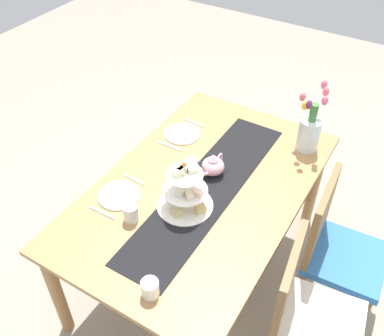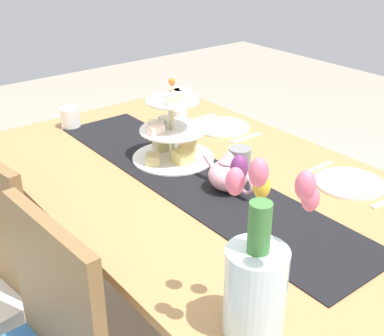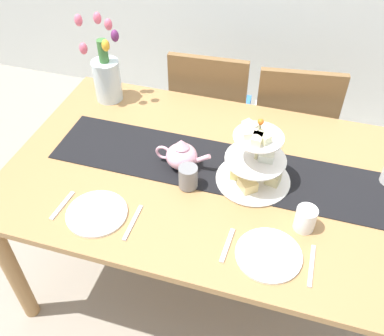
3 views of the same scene
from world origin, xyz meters
TOP-DOWN VIEW (x-y plane):
  - ground_plane at (0.00, 0.00)m, footprint 8.00×8.00m
  - dining_table at (0.00, 0.00)m, footprint 1.68×1.05m
  - chair_left at (-0.20, 0.75)m, footprint 0.45×0.45m
  - chair_right at (0.27, 0.75)m, footprint 0.47×0.47m
  - table_runner at (0.00, 0.04)m, footprint 1.38×0.31m
  - tiered_cake_stand at (0.17, 0.00)m, footprint 0.30×0.30m
  - teapot at (-0.13, 0.00)m, footprint 0.24×0.13m
  - tulip_vase at (-0.63, 0.38)m, footprint 0.22×0.18m
  - cream_jug at (0.70, 0.15)m, footprint 0.08×0.08m
  - dinner_plate_left at (-0.35, -0.35)m, footprint 0.23×0.23m
  - fork_left at (-0.50, -0.35)m, footprint 0.03×0.15m
  - knife_left at (-0.21, -0.35)m, footprint 0.02×0.17m
  - dinner_plate_right at (0.30, -0.35)m, footprint 0.23×0.23m
  - fork_right at (0.15, -0.35)m, footprint 0.02×0.15m
  - knife_right at (0.44, -0.35)m, footprint 0.02×0.17m
  - mug_grey at (-0.07, -0.11)m, footprint 0.08×0.08m
  - mug_white_text at (0.40, -0.19)m, footprint 0.08×0.08m

SIDE VIEW (x-z plane):
  - ground_plane at x=0.00m, z-range 0.00..0.00m
  - chair_left at x=-0.20m, z-range 0.05..0.96m
  - chair_right at x=0.27m, z-range 0.05..0.96m
  - dining_table at x=0.00m, z-range 0.28..1.03m
  - table_runner at x=0.00m, z-range 0.75..0.76m
  - fork_left at x=-0.50m, z-range 0.75..0.76m
  - knife_left at x=-0.21m, z-range 0.75..0.76m
  - fork_right at x=0.15m, z-range 0.75..0.76m
  - knife_right at x=0.44m, z-range 0.75..0.76m
  - dinner_plate_left at x=-0.35m, z-range 0.75..0.76m
  - dinner_plate_right at x=0.30m, z-range 0.75..0.76m
  - cream_jug at x=0.70m, z-range 0.75..0.84m
  - mug_white_text at x=0.40m, z-range 0.75..0.85m
  - mug_grey at x=-0.07m, z-range 0.76..0.85m
  - teapot at x=-0.13m, z-range 0.74..0.88m
  - tiered_cake_stand at x=0.17m, z-range 0.70..1.00m
  - tulip_vase at x=-0.63m, z-range 0.67..1.10m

